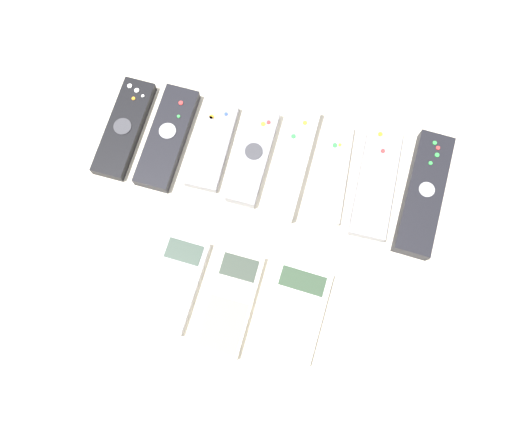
{
  "coord_description": "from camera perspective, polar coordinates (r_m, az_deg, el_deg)",
  "views": [
    {
      "loc": [
        0.05,
        -0.18,
        0.78
      ],
      "look_at": [
        0.0,
        0.02,
        0.01
      ],
      "focal_mm": 35.0,
      "sensor_mm": 36.0,
      "label": 1
    }
  ],
  "objects": [
    {
      "name": "ground_plane",
      "position": [
        0.8,
        -0.42,
        -1.94
      ],
      "size": [
        3.0,
        3.0,
        0.0
      ],
      "primitive_type": "plane",
      "color": "beige"
    },
    {
      "name": "remote_0",
      "position": [
        0.89,
        -14.82,
        10.06
      ],
      "size": [
        0.06,
        0.18,
        0.02
      ],
      "rotation": [
        0.0,
        0.0,
        -0.03
      ],
      "color": "black",
      "rests_on": "ground_plane"
    },
    {
      "name": "remote_1",
      "position": [
        0.86,
        -10.1,
        9.21
      ],
      "size": [
        0.06,
        0.18,
        0.02
      ],
      "rotation": [
        0.0,
        0.0,
        -0.03
      ],
      "color": "black",
      "rests_on": "ground_plane"
    },
    {
      "name": "remote_2",
      "position": [
        0.85,
        -5.03,
        8.43
      ],
      "size": [
        0.05,
        0.16,
        0.02
      ],
      "rotation": [
        0.0,
        0.0,
        0.0
      ],
      "color": "gray",
      "rests_on": "ground_plane"
    },
    {
      "name": "remote_3",
      "position": [
        0.83,
        -0.31,
        7.28
      ],
      "size": [
        0.05,
        0.17,
        0.03
      ],
      "rotation": [
        0.0,
        0.0,
        -0.03
      ],
      "color": "gray",
      "rests_on": "ground_plane"
    },
    {
      "name": "remote_4",
      "position": [
        0.83,
        4.29,
        6.54
      ],
      "size": [
        0.05,
        0.2,
        0.03
      ],
      "rotation": [
        0.0,
        0.0,
        -0.03
      ],
      "color": "silver",
      "rests_on": "ground_plane"
    },
    {
      "name": "remote_5",
      "position": [
        0.84,
        8.7,
        5.3
      ],
      "size": [
        0.06,
        0.17,
        0.02
      ],
      "rotation": [
        0.0,
        0.0,
        0.05
      ],
      "color": "#B7B7BC",
      "rests_on": "ground_plane"
    },
    {
      "name": "remote_6",
      "position": [
        0.84,
        13.56,
        4.2
      ],
      "size": [
        0.06,
        0.19,
        0.02
      ],
      "rotation": [
        0.0,
        0.0,
        0.01
      ],
      "color": "gray",
      "rests_on": "ground_plane"
    },
    {
      "name": "remote_7",
      "position": [
        0.85,
        18.6,
        2.8
      ],
      "size": [
        0.07,
        0.21,
        0.03
      ],
      "rotation": [
        0.0,
        0.0,
        -0.05
      ],
      "color": "black",
      "rests_on": "ground_plane"
    },
    {
      "name": "calculator_0",
      "position": [
        0.79,
        -9.29,
        -7.19
      ],
      "size": [
        0.08,
        0.15,
        0.02
      ],
      "rotation": [
        0.0,
        0.0,
        -0.05
      ],
      "color": "#B2B2B7",
      "rests_on": "ground_plane"
    },
    {
      "name": "calculator_1",
      "position": [
        0.78,
        -3.04,
        -9.38
      ],
      "size": [
        0.08,
        0.16,
        0.02
      ],
      "rotation": [
        0.0,
        0.0,
        -0.03
      ],
      "color": "beige",
      "rests_on": "ground_plane"
    },
    {
      "name": "calculator_2",
      "position": [
        0.78,
        4.32,
        -10.49
      ],
      "size": [
        0.1,
        0.15,
        0.02
      ],
      "rotation": [
        0.0,
        0.0,
        -0.06
      ],
      "color": "silver",
      "rests_on": "ground_plane"
    }
  ]
}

